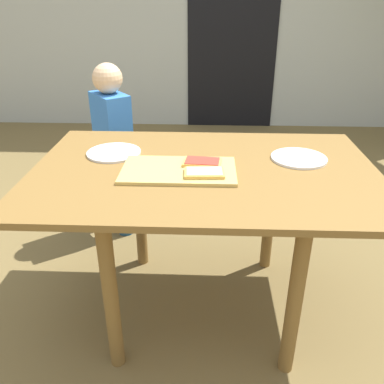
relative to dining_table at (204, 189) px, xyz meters
The scene contains 9 objects.
ground_plane 0.62m from the dining_table, ahead, with size 16.00×16.00×0.00m, color brown.
house_door 2.88m from the dining_table, 85.18° to the left, with size 0.90×0.02×2.00m, color black.
dining_table is the anchor object (origin of this frame).
cutting_board 0.14m from the dining_table, 157.97° to the right, with size 0.44×0.26×0.01m, color tan.
pizza_slice_near_right 0.14m from the dining_table, 87.88° to the right, with size 0.15×0.10×0.02m.
pizza_slice_far_right 0.11m from the dining_table, 130.61° to the left, with size 0.15×0.10×0.02m.
plate_white_right 0.41m from the dining_table, 15.74° to the left, with size 0.23×0.23×0.01m, color white.
plate_white_left 0.42m from the dining_table, 160.28° to the left, with size 0.23×0.23×0.01m, color white.
child_left 0.86m from the dining_table, 127.64° to the left, with size 0.26×0.28×1.00m.
Camera 1 is at (0.01, -1.44, 1.33)m, focal length 37.35 mm.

